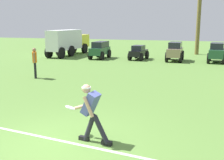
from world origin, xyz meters
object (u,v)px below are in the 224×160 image
at_px(palm_tree_far_left, 199,12).
at_px(frisbee_thrower, 91,110).
at_px(parked_car_slot_b, 139,52).
at_px(teammate_near_sideline, 35,60).
at_px(frisbee_in_flight, 70,108).
at_px(parked_car_slot_a, 100,49).
at_px(parked_car_slot_c, 175,51).
at_px(parked_car_slot_d, 217,52).
at_px(box_truck, 68,41).

bearing_deg(palm_tree_far_left, frisbee_thrower, -96.37).
distance_m(frisbee_thrower, parked_car_slot_b, 15.57).
xyz_separation_m(teammate_near_sideline, parked_car_slot_b, (3.58, 8.89, -0.38)).
bearing_deg(frisbee_in_flight, palm_tree_far_left, 81.62).
bearing_deg(teammate_near_sideline, palm_tree_far_left, 60.37).
bearing_deg(parked_car_slot_a, palm_tree_far_left, 35.33).
bearing_deg(parked_car_slot_c, frisbee_thrower, -92.73).
height_order(teammate_near_sideline, parked_car_slot_d, teammate_near_sideline).
bearing_deg(box_truck, palm_tree_far_left, 20.30).
bearing_deg(parked_car_slot_d, frisbee_in_flight, -105.93).
bearing_deg(frisbee_in_flight, box_truck, 115.76).
relative_size(frisbee_thrower, parked_car_slot_a, 0.58).
relative_size(parked_car_slot_c, parked_car_slot_d, 0.98).
distance_m(teammate_near_sideline, parked_car_slot_a, 8.65).
height_order(frisbee_in_flight, box_truck, box_truck).
xyz_separation_m(teammate_near_sideline, parked_car_slot_a, (0.50, 8.64, -0.22)).
distance_m(parked_car_slot_a, box_truck, 3.63).
bearing_deg(box_truck, parked_car_slot_d, -4.42).
xyz_separation_m(frisbee_in_flight, parked_car_slot_a, (-4.42, 14.88, 0.02)).
xyz_separation_m(frisbee_thrower, parked_car_slot_c, (0.73, 15.37, -0.05)).
xyz_separation_m(frisbee_thrower, palm_tree_far_left, (2.28, 20.42, 2.97)).
relative_size(frisbee_in_flight, box_truck, 0.06).
bearing_deg(frisbee_thrower, parked_car_slot_a, 108.58).
height_order(parked_car_slot_a, box_truck, box_truck).
distance_m(frisbee_in_flight, parked_car_slot_a, 15.52).
bearing_deg(frisbee_thrower, parked_car_slot_c, 87.27).
height_order(frisbee_thrower, parked_car_slot_a, frisbee_thrower).
xyz_separation_m(frisbee_thrower, frisbee_in_flight, (-0.68, 0.31, -0.09)).
bearing_deg(box_truck, teammate_near_sideline, -73.88).
distance_m(teammate_near_sideline, parked_car_slot_c, 10.87).
bearing_deg(parked_car_slot_a, parked_car_slot_c, 1.81).
height_order(parked_car_slot_d, box_truck, box_truck).
bearing_deg(parked_car_slot_c, parked_car_slot_a, -178.19).
xyz_separation_m(frisbee_in_flight, palm_tree_far_left, (2.96, 20.11, 3.06)).
bearing_deg(parked_car_slot_b, frisbee_thrower, -82.51).
height_order(teammate_near_sideline, box_truck, box_truck).
height_order(frisbee_in_flight, parked_car_slot_c, parked_car_slot_c).
height_order(frisbee_thrower, frisbee_in_flight, frisbee_thrower).
xyz_separation_m(teammate_near_sideline, parked_car_slot_d, (9.26, 8.96, -0.20)).
relative_size(teammate_near_sideline, parked_car_slot_c, 0.66).
bearing_deg(parked_car_slot_a, frisbee_thrower, -71.42).
relative_size(parked_car_slot_d, box_truck, 0.41).
bearing_deg(palm_tree_far_left, teammate_near_sideline, -119.63).
height_order(frisbee_in_flight, parked_car_slot_d, parked_car_slot_d).
bearing_deg(parked_car_slot_b, parked_car_slot_c, -1.42).
xyz_separation_m(parked_car_slot_b, parked_car_slot_c, (2.76, -0.07, 0.18)).
height_order(frisbee_in_flight, teammate_near_sideline, teammate_near_sideline).
height_order(frisbee_thrower, box_truck, box_truck).
bearing_deg(palm_tree_far_left, frisbee_in_flight, -98.38).
bearing_deg(parked_car_slot_d, parked_car_slot_c, -177.37).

